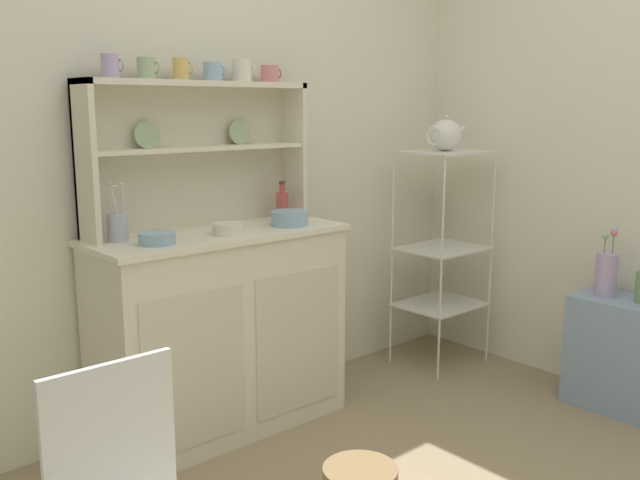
{
  "coord_description": "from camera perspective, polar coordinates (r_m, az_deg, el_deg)",
  "views": [
    {
      "loc": [
        -1.63,
        -1.07,
        1.4
      ],
      "look_at": [
        0.28,
        1.12,
        0.84
      ],
      "focal_mm": 38.99,
      "sensor_mm": 36.0,
      "label": 1
    }
  ],
  "objects": [
    {
      "name": "flower_vase",
      "position": [
        3.5,
        22.46,
        -2.47
      ],
      "size": [
        0.1,
        0.1,
        0.32
      ],
      "color": "#B79ECC",
      "rests_on": "side_shelf_blue"
    },
    {
      "name": "wall_back",
      "position": [
        3.16,
        -9.97,
        8.07
      ],
      "size": [
        3.84,
        0.05,
        2.5
      ],
      "primitive_type": "cube",
      "color": "silver",
      "rests_on": "ground"
    },
    {
      "name": "bowl_cream_small",
      "position": [
        3.06,
        -2.53,
        1.8
      ],
      "size": [
        0.17,
        0.17,
        0.06
      ],
      "primitive_type": "cylinder",
      "color": "#8EB2D1",
      "rests_on": "hutch_cabinet"
    },
    {
      "name": "utensil_jar",
      "position": [
        2.81,
        -16.26,
        1.09
      ],
      "size": [
        0.08,
        0.08,
        0.23
      ],
      "color": "#B2B7C6",
      "rests_on": "hutch_cabinet"
    },
    {
      "name": "side_shelf_blue",
      "position": [
        3.55,
        23.75,
        -8.66
      ],
      "size": [
        0.28,
        0.48,
        0.53
      ],
      "primitive_type": "cube",
      "color": "#849EBC",
      "rests_on": "ground"
    },
    {
      "name": "porcelain_teapot",
      "position": [
        3.73,
        10.27,
        8.48
      ],
      "size": [
        0.26,
        0.17,
        0.19
      ],
      "color": "white",
      "rests_on": "bakers_rack"
    },
    {
      "name": "cup_gold_2",
      "position": [
        2.97,
        -11.32,
        13.59
      ],
      "size": [
        0.08,
        0.06,
        0.09
      ],
      "color": "#DBB760",
      "rests_on": "hutch_shelf_unit"
    },
    {
      "name": "cup_rose_5",
      "position": [
        3.22,
        -4.13,
        13.43
      ],
      "size": [
        0.1,
        0.08,
        0.08
      ],
      "color": "#D17A84",
      "rests_on": "hutch_shelf_unit"
    },
    {
      "name": "jam_bottle",
      "position": [
        3.24,
        -3.11,
        2.96
      ],
      "size": [
        0.06,
        0.06,
        0.18
      ],
      "color": "#B74C47",
      "rests_on": "hutch_cabinet"
    },
    {
      "name": "bowl_floral_medium",
      "position": [
        2.88,
        -7.55,
        0.94
      ],
      "size": [
        0.13,
        0.13,
        0.05
      ],
      "primitive_type": "cylinder",
      "color": "silver",
      "rests_on": "hutch_cabinet"
    },
    {
      "name": "cup_lilac_0",
      "position": [
        2.83,
        -16.82,
        13.5
      ],
      "size": [
        0.08,
        0.07,
        0.09
      ],
      "color": "#B79ECC",
      "rests_on": "hutch_shelf_unit"
    },
    {
      "name": "cup_sage_1",
      "position": [
        2.89,
        -14.05,
        13.51
      ],
      "size": [
        0.08,
        0.07,
        0.09
      ],
      "color": "#9EB78E",
      "rests_on": "hutch_shelf_unit"
    },
    {
      "name": "cup_sky_3",
      "position": [
        3.04,
        -8.81,
        13.49
      ],
      "size": [
        0.09,
        0.08,
        0.08
      ],
      "color": "#8EB2D1",
      "rests_on": "hutch_shelf_unit"
    },
    {
      "name": "cup_cream_4",
      "position": [
        3.13,
        -6.39,
        13.63
      ],
      "size": [
        0.1,
        0.08,
        0.09
      ],
      "color": "silver",
      "rests_on": "hutch_shelf_unit"
    },
    {
      "name": "hutch_cabinet",
      "position": [
        3.05,
        -8.11,
        -7.27
      ],
      "size": [
        1.11,
        0.45,
        0.88
      ],
      "color": "silver",
      "rests_on": "ground"
    },
    {
      "name": "hutch_shelf_unit",
      "position": [
        3.04,
        -10.21,
        7.91
      ],
      "size": [
        1.03,
        0.18,
        0.62
      ],
      "color": "beige",
      "rests_on": "hutch_cabinet"
    },
    {
      "name": "bowl_mixing_large",
      "position": [
        2.72,
        -13.22,
        0.15
      ],
      "size": [
        0.14,
        0.14,
        0.05
      ],
      "primitive_type": "cylinder",
      "color": "#8EB2D1",
      "rests_on": "hutch_cabinet"
    },
    {
      "name": "bakers_rack",
      "position": [
        3.79,
        10.01,
        0.48
      ],
      "size": [
        0.44,
        0.36,
        1.17
      ],
      "color": "silver",
      "rests_on": "ground"
    }
  ]
}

